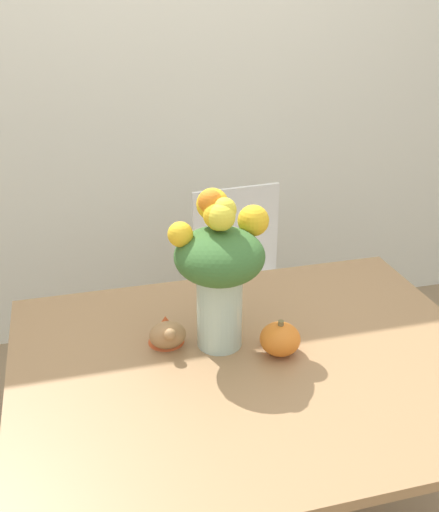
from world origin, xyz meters
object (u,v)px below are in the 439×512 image
at_px(flower_vase, 220,266).
at_px(pumpkin, 280,339).
at_px(dining_chair_near_window, 246,289).
at_px(turkey_figurine, 167,331).

height_order(flower_vase, pumpkin, flower_vase).
relative_size(flower_vase, dining_chair_near_window, 0.53).
bearing_deg(flower_vase, pumpkin, -32.00).
bearing_deg(dining_chair_near_window, turkey_figurine, -127.31).
xyz_separation_m(pumpkin, turkey_figurine, (-0.31, 0.13, -0.00)).
relative_size(pumpkin, dining_chair_near_window, 0.13).
height_order(pumpkin, dining_chair_near_window, dining_chair_near_window).
bearing_deg(dining_chair_near_window, pumpkin, -105.67).
bearing_deg(pumpkin, dining_chair_near_window, 78.76).
distance_m(flower_vase, dining_chair_near_window, 0.98).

